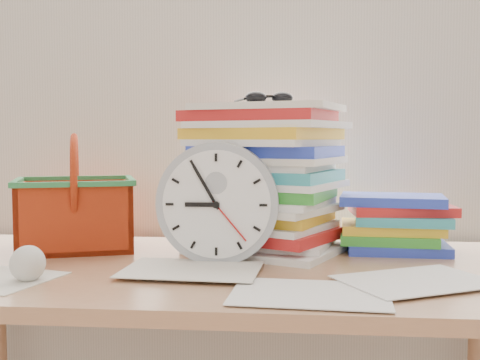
# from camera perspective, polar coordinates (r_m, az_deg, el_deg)

# --- Properties ---
(curtain) EXTENTS (2.40, 0.01, 2.50)m
(curtain) POSITION_cam_1_polar(r_m,az_deg,el_deg) (1.69, -0.83, 13.36)
(curtain) COLOR silver
(curtain) RESTS_ON room_shell
(desk) EXTENTS (1.40, 0.70, 0.75)m
(desk) POSITION_cam_1_polar(r_m,az_deg,el_deg) (1.34, -2.59, -11.19)
(desk) COLOR #AA764F
(desk) RESTS_ON ground
(paper_stack) EXTENTS (0.43, 0.40, 0.36)m
(paper_stack) POSITION_cam_1_polar(r_m,az_deg,el_deg) (1.46, 2.51, 0.16)
(paper_stack) COLOR white
(paper_stack) RESTS_ON desk
(clock) EXTENTS (0.27, 0.05, 0.27)m
(clock) POSITION_cam_1_polar(r_m,az_deg,el_deg) (1.32, -2.11, -2.21)
(clock) COLOR #9FA5AD
(clock) RESTS_ON desk
(sunglasses) EXTENTS (0.16, 0.15, 0.03)m
(sunglasses) POSITION_cam_1_polar(r_m,az_deg,el_deg) (1.45, 2.77, 7.79)
(sunglasses) COLOR black
(sunglasses) RESTS_ON paper_stack
(book_stack) EXTENTS (0.27, 0.21, 0.14)m
(book_stack) POSITION_cam_1_polar(r_m,az_deg,el_deg) (1.52, 14.51, -3.96)
(book_stack) COLOR white
(book_stack) RESTS_ON desk
(basket) EXTENTS (0.34, 0.30, 0.28)m
(basket) POSITION_cam_1_polar(r_m,az_deg,el_deg) (1.53, -15.36, -1.22)
(basket) COLOR #BE3712
(basket) RESTS_ON desk
(crumpled_ball) EXTENTS (0.07, 0.07, 0.07)m
(crumpled_ball) POSITION_cam_1_polar(r_m,az_deg,el_deg) (1.24, -19.51, -7.44)
(crumpled_ball) COLOR white
(crumpled_ball) RESTS_ON desk
(scattered_papers) EXTENTS (1.26, 0.42, 0.02)m
(scattered_papers) POSITION_cam_1_polar(r_m,az_deg,el_deg) (1.32, -2.61, -7.81)
(scattered_papers) COLOR white
(scattered_papers) RESTS_ON desk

